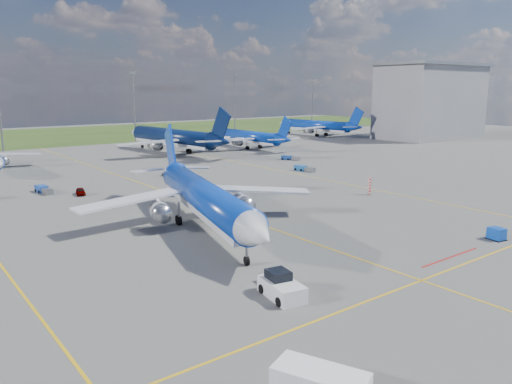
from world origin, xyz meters
TOP-DOWN VIEW (x-y plane):
  - ground at (0.00, 0.00)m, footprint 400.00×400.00m
  - grass_strip at (0.00, 150.00)m, footprint 400.00×80.00m
  - taxiway_lines at (0.17, 27.70)m, footprint 60.25×160.00m
  - floodlight_masts at (10.00, 110.00)m, footprint 202.20×0.50m
  - terminal_building at (120.00, 60.00)m, footprint 42.00×22.00m
  - warning_post at (26.00, 8.00)m, footprint 0.50×0.50m
  - bg_jet_n at (25.65, 76.08)m, footprint 41.41×51.82m
  - bg_jet_ne at (49.51, 73.61)m, footprint 28.92×37.72m
  - bg_jet_ene at (93.23, 90.21)m, footprint 35.47×44.39m
  - main_airliner at (-6.54, 7.18)m, footprint 43.97×51.30m
  - pushback_tug at (-12.61, -14.89)m, footprint 3.17×6.53m
  - uld_container at (17.98, -17.68)m, footprint 1.64×1.93m
  - service_car_a at (-12.39, 36.99)m, footprint 2.20×3.72m
  - service_car_b at (5.02, 24.71)m, footprint 4.31×2.36m
  - service_car_c at (8.39, 45.61)m, footprint 4.27×3.90m
  - baggage_tug_w at (33.81, 32.55)m, footprint 1.81×5.14m
  - baggage_tug_c at (-16.83, 42.48)m, footprint 1.79×5.11m
  - baggage_tug_e at (42.56, 47.09)m, footprint 2.89×4.82m

SIDE VIEW (x-z plane):
  - ground at x=0.00m, z-range 0.00..0.00m
  - bg_jet_n at x=25.65m, z-range -6.36..6.36m
  - bg_jet_ne at x=49.51m, z-range -4.90..4.90m
  - bg_jet_ene at x=93.23m, z-range -5.44..5.44m
  - main_airliner at x=-6.54m, z-range -5.76..5.76m
  - grass_strip at x=0.00m, z-range 0.00..0.01m
  - taxiway_lines at x=0.17m, z-range 0.00..0.02m
  - baggage_tug_e at x=42.56m, z-range -0.03..1.02m
  - baggage_tug_c at x=-16.83m, z-range -0.04..1.09m
  - baggage_tug_w at x=33.81m, z-range -0.04..1.09m
  - service_car_b at x=5.02m, z-range 0.00..1.15m
  - service_car_a at x=-12.39m, z-range 0.00..1.19m
  - service_car_c at x=8.39m, z-range 0.00..1.20m
  - uld_container at x=17.98m, z-range 0.00..1.39m
  - pushback_tug at x=-12.61m, z-range -0.21..1.96m
  - warning_post at x=26.00m, z-range 0.00..3.00m
  - floodlight_masts at x=10.00m, z-range 1.21..23.91m
  - terminal_building at x=120.00m, z-range 0.07..26.07m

